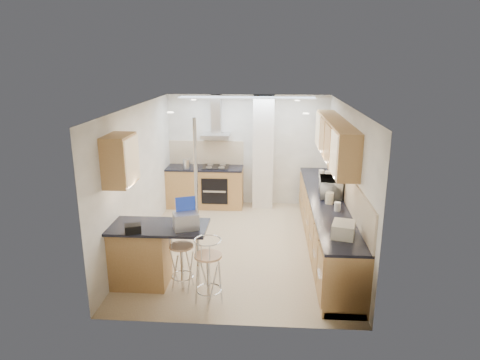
# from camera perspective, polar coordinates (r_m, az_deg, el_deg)

# --- Properties ---
(ground) EXTENTS (4.80, 4.80, 0.00)m
(ground) POSITION_cam_1_polar(r_m,az_deg,el_deg) (7.83, 0.12, -8.72)
(ground) COLOR tan
(ground) RESTS_ON ground
(room_shell) EXTENTS (3.64, 4.84, 2.51)m
(room_shell) POSITION_cam_1_polar(r_m,az_deg,el_deg) (7.67, 2.73, 2.93)
(room_shell) COLOR beige
(room_shell) RESTS_ON ground
(right_counter) EXTENTS (0.63, 4.40, 0.92)m
(right_counter) POSITION_cam_1_polar(r_m,az_deg,el_deg) (7.70, 11.39, -5.75)
(right_counter) COLOR #A87943
(right_counter) RESTS_ON ground
(back_counter) EXTENTS (1.70, 0.63, 0.92)m
(back_counter) POSITION_cam_1_polar(r_m,az_deg,el_deg) (9.72, -4.66, -0.89)
(back_counter) COLOR #A87943
(back_counter) RESTS_ON ground
(peninsula) EXTENTS (1.47, 0.72, 0.94)m
(peninsula) POSITION_cam_1_polar(r_m,az_deg,el_deg) (6.50, -10.85, -9.80)
(peninsula) COLOR #A87943
(peninsula) RESTS_ON ground
(microwave) EXTENTS (0.43, 0.61, 0.32)m
(microwave) POSITION_cam_1_polar(r_m,az_deg,el_deg) (7.68, 12.06, -0.95)
(microwave) COLOR silver
(microwave) RESTS_ON right_counter
(laptop) EXTENTS (0.41, 0.36, 0.24)m
(laptop) POSITION_cam_1_polar(r_m,az_deg,el_deg) (6.10, -7.22, -5.43)
(laptop) COLOR #A1A2A8
(laptop) RESTS_ON peninsula
(bag) EXTENTS (0.26, 0.23, 0.12)m
(bag) POSITION_cam_1_polar(r_m,az_deg,el_deg) (6.11, -14.09, -6.33)
(bag) COLOR black
(bag) RESTS_ON peninsula
(bar_stool_near) EXTENTS (0.45, 0.45, 0.90)m
(bar_stool_near) POSITION_cam_1_polar(r_m,az_deg,el_deg) (6.34, -7.76, -10.59)
(bar_stool_near) COLOR tan
(bar_stool_near) RESTS_ON ground
(bar_stool_end) EXTENTS (0.50, 0.50, 0.97)m
(bar_stool_end) POSITION_cam_1_polar(r_m,az_deg,el_deg) (5.92, -4.23, -12.15)
(bar_stool_end) COLOR tan
(bar_stool_end) RESTS_ON ground
(jar_a) EXTENTS (0.13, 0.13, 0.19)m
(jar_a) POSITION_cam_1_polar(r_m,az_deg,el_deg) (8.64, 11.63, 0.51)
(jar_a) COLOR beige
(jar_a) RESTS_ON right_counter
(jar_b) EXTENTS (0.12, 0.12, 0.15)m
(jar_b) POSITION_cam_1_polar(r_m,az_deg,el_deg) (8.89, 10.80, 0.85)
(jar_b) COLOR beige
(jar_b) RESTS_ON right_counter
(jar_c) EXTENTS (0.15, 0.15, 0.19)m
(jar_c) POSITION_cam_1_polar(r_m,az_deg,el_deg) (7.31, 11.84, -2.36)
(jar_c) COLOR #C1B99B
(jar_c) RESTS_ON right_counter
(jar_d) EXTENTS (0.10, 0.10, 0.15)m
(jar_d) POSITION_cam_1_polar(r_m,az_deg,el_deg) (6.98, 12.85, -3.48)
(jar_d) COLOR silver
(jar_d) RESTS_ON right_counter
(bread_bin) EXTENTS (0.38, 0.43, 0.20)m
(bread_bin) POSITION_cam_1_polar(r_m,az_deg,el_deg) (6.03, 13.63, -6.44)
(bread_bin) COLOR beige
(bread_bin) RESTS_ON right_counter
(kettle) EXTENTS (0.16, 0.16, 0.20)m
(kettle) POSITION_cam_1_polar(r_m,az_deg,el_deg) (9.50, -7.12, 2.14)
(kettle) COLOR silver
(kettle) RESTS_ON back_counter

